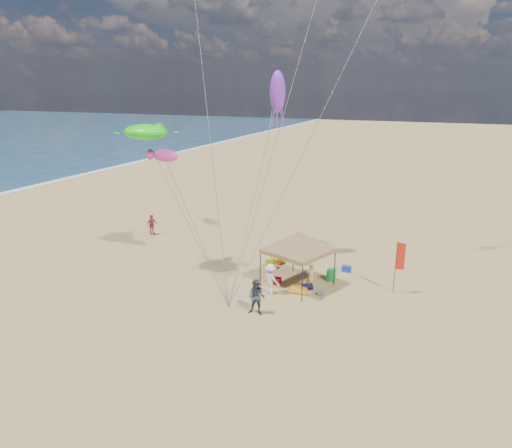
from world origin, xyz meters
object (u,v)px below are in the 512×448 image
at_px(person_near_a, 311,277).
at_px(person_near_b, 257,297).
at_px(chair_yellow, 271,263).
at_px(feather_flag, 399,259).
at_px(beach_cart, 298,290).
at_px(person_far_a, 152,225).
at_px(cooler_red, 276,281).
at_px(chair_green, 331,275).
at_px(person_near_c, 270,279).
at_px(cooler_blue, 347,269).
at_px(canopy_tent, 298,234).

relative_size(person_near_a, person_near_b, 0.80).
bearing_deg(chair_yellow, person_near_a, -32.38).
distance_m(feather_flag, beach_cart, 5.83).
bearing_deg(person_far_a, chair_yellow, -89.95).
height_order(cooler_red, chair_green, chair_green).
relative_size(feather_flag, person_near_c, 1.75).
distance_m(cooler_red, cooler_blue, 4.86).
distance_m(cooler_blue, person_near_b, 8.03).
relative_size(cooler_blue, person_near_c, 0.31).
distance_m(canopy_tent, chair_yellow, 4.15).
distance_m(chair_yellow, person_near_c, 3.81).
distance_m(feather_flag, chair_yellow, 8.13).
distance_m(feather_flag, cooler_red, 7.11).
distance_m(person_near_c, person_far_a, 14.05).
relative_size(canopy_tent, person_near_c, 3.31).
bearing_deg(chair_yellow, beach_cart, -45.46).
relative_size(person_near_b, person_near_c, 1.07).
distance_m(person_near_a, person_near_c, 2.40).
relative_size(canopy_tent, cooler_red, 10.81).
height_order(cooler_red, person_near_a, person_near_a).
bearing_deg(person_near_b, person_far_a, 138.85).
height_order(feather_flag, cooler_blue, feather_flag).
bearing_deg(beach_cart, person_near_a, 57.24).
xyz_separation_m(beach_cart, person_near_c, (-1.44, -0.66, 0.68)).
bearing_deg(feather_flag, cooler_blue, 147.89).
height_order(beach_cart, person_near_c, person_near_c).
bearing_deg(feather_flag, person_near_a, -163.62).
distance_m(chair_yellow, person_near_b, 6.32).
xyz_separation_m(cooler_blue, chair_green, (-0.56, -1.69, 0.16)).
xyz_separation_m(feather_flag, beach_cart, (-5.10, -2.12, -1.86)).
bearing_deg(person_far_a, person_near_b, -110.56).
relative_size(feather_flag, person_far_a, 1.90).
bearing_deg(beach_cart, person_near_b, -110.25).
distance_m(feather_flag, chair_green, 4.22).
distance_m(canopy_tent, person_near_b, 4.85).
relative_size(cooler_red, person_far_a, 0.33).
height_order(chair_green, person_near_b, person_near_b).
bearing_deg(feather_flag, canopy_tent, -168.56).
height_order(cooler_blue, chair_yellow, chair_yellow).
xyz_separation_m(cooler_blue, person_near_a, (-1.33, -3.42, 0.57)).
relative_size(chair_green, beach_cart, 0.78).
relative_size(canopy_tent, chair_green, 8.34).
relative_size(feather_flag, cooler_blue, 5.72).
distance_m(person_near_b, person_far_a, 15.59).
bearing_deg(feather_flag, person_near_c, -156.99).
relative_size(person_near_c, person_far_a, 1.08).
relative_size(chair_yellow, person_near_a, 0.46).
distance_m(cooler_red, person_near_c, 1.58).
relative_size(cooler_blue, person_far_a, 0.33).
xyz_separation_m(canopy_tent, person_far_a, (-13.55, 4.71, -2.37)).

